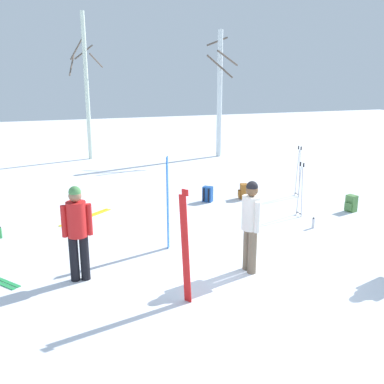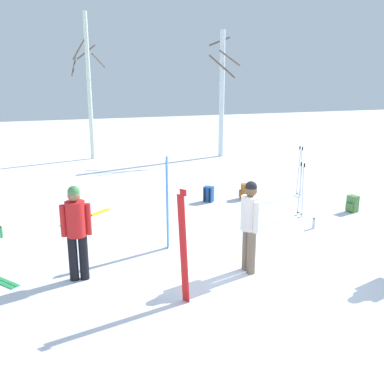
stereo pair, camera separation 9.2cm
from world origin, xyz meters
TOP-DOWN VIEW (x-y plane):
  - ground_plane at (0.00, 0.00)m, footprint 60.00×60.00m
  - person_0 at (0.08, 0.24)m, footprint 0.34×0.52m
  - person_2 at (-2.90, 0.92)m, footprint 0.52×0.34m
  - ski_pair_planted_0 at (-1.02, 1.80)m, footprint 0.09×0.15m
  - ski_pair_planted_1 at (-1.39, -0.41)m, footprint 0.15×0.20m
  - ski_pair_lying_0 at (-2.40, 4.45)m, footprint 1.41×1.16m
  - ski_poles_0 at (2.78, 2.76)m, footprint 0.07×0.24m
  - ski_poles_1 at (3.78, 4.40)m, footprint 0.07×0.23m
  - backpack_0 at (4.29, 2.61)m, footprint 0.33×0.30m
  - backpack_1 at (2.14, 4.68)m, footprint 0.33×0.31m
  - backpack_2 at (1.05, 4.76)m, footprint 0.34×0.35m
  - water_bottle_0 at (-4.36, 3.61)m, footprint 0.06×0.06m
  - water_bottle_1 at (2.57, 1.83)m, footprint 0.06×0.06m
  - birch_tree_2 at (-1.26, 12.58)m, footprint 1.45×1.44m
  - birch_tree_3 at (4.17, 11.27)m, footprint 1.39×1.28m

SIDE VIEW (x-z plane):
  - ground_plane at x=0.00m, z-range 0.00..0.00m
  - ski_pair_lying_0 at x=-2.40m, z-range -0.01..0.03m
  - water_bottle_1 at x=2.57m, z-range -0.01..0.25m
  - water_bottle_0 at x=-4.36m, z-range -0.01..0.26m
  - backpack_0 at x=4.29m, z-range -0.01..0.43m
  - backpack_1 at x=2.14m, z-range -0.01..0.43m
  - backpack_2 at x=1.05m, z-range -0.01..0.43m
  - ski_poles_0 at x=2.78m, z-range 0.05..1.44m
  - ski_poles_1 at x=3.78m, z-range 0.05..1.55m
  - ski_pair_planted_1 at x=-1.39m, z-range -0.01..1.85m
  - ski_pair_planted_0 at x=-1.02m, z-range -0.01..1.94m
  - person_0 at x=0.08m, z-range 0.12..1.84m
  - person_2 at x=-2.90m, z-range 0.12..1.84m
  - birch_tree_3 at x=4.17m, z-range 0.12..5.43m
  - birch_tree_2 at x=-1.26m, z-range 0.11..6.07m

